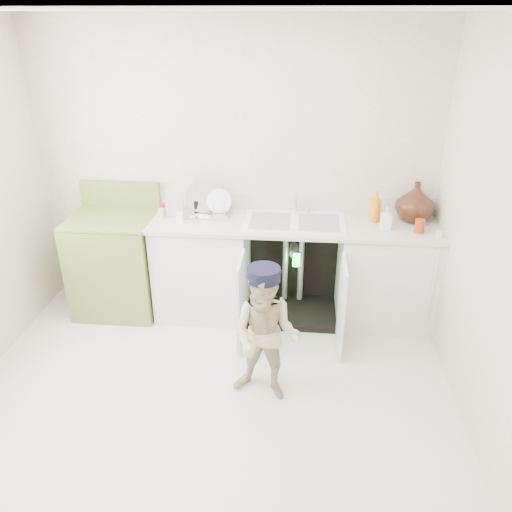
{
  "coord_description": "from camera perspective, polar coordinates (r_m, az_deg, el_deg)",
  "views": [
    {
      "loc": [
        0.59,
        -2.71,
        2.49
      ],
      "look_at": [
        0.27,
        0.7,
        0.82
      ],
      "focal_mm": 35.0,
      "sensor_mm": 36.0,
      "label": 1
    }
  ],
  "objects": [
    {
      "name": "counter_run",
      "position": [
        4.4,
        4.66,
        -1.23
      ],
      "size": [
        2.44,
        1.02,
        1.24
      ],
      "color": "silver",
      "rests_on": "ground"
    },
    {
      "name": "room_shell",
      "position": [
        3.03,
        -6.36,
        1.81
      ],
      "size": [
        6.0,
        5.5,
        1.26
      ],
      "color": "beige",
      "rests_on": "ground"
    },
    {
      "name": "ground",
      "position": [
        3.72,
        -5.39,
        -16.02
      ],
      "size": [
        3.5,
        3.5,
        0.0
      ],
      "primitive_type": "plane",
      "color": "beige",
      "rests_on": "ground"
    },
    {
      "name": "repair_worker",
      "position": [
        3.44,
        1.15,
        -9.02
      ],
      "size": [
        0.56,
        1.0,
        1.01
      ],
      "rotation": [
        0.0,
        0.0,
        -0.22
      ],
      "color": "beige",
      "rests_on": "ground"
    },
    {
      "name": "avocado_stove",
      "position": [
        4.67,
        -15.57,
        -0.63
      ],
      "size": [
        0.73,
        0.65,
        1.13
      ],
      "color": "olive",
      "rests_on": "ground"
    }
  ]
}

